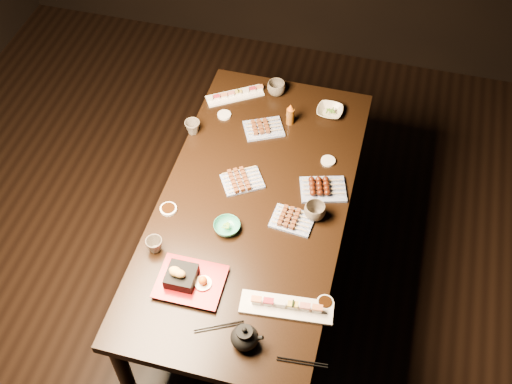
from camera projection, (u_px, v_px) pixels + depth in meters
The scene contains 23 objects.
ground at pixel (162, 318), 3.55m from camera, with size 5.00×5.00×0.00m, color black.
dining_table at pixel (254, 246), 3.39m from camera, with size 0.90×1.80×0.75m, color black.
sushi_platter_near at pixel (287, 305), 2.72m from camera, with size 0.40×0.11×0.05m, color white, non-canonical shape.
sushi_platter_far at pixel (235, 94), 3.56m from camera, with size 0.32×0.09×0.04m, color white, non-canonical shape.
yakitori_plate_center at pixel (242, 179), 3.16m from camera, with size 0.20×0.14×0.05m, color #828EB6, non-canonical shape.
yakitori_plate_right at pixel (292, 218), 3.01m from camera, with size 0.20×0.14×0.05m, color #828EB6, non-canonical shape.
yakitori_plate_left at pixel (264, 126), 3.39m from camera, with size 0.20×0.15×0.05m, color #828EB6, non-canonical shape.
tsukune_plate at pixel (323, 187), 3.13m from camera, with size 0.22×0.16×0.06m, color #828EB6, non-canonical shape.
edamame_bowl_green at pixel (227, 227), 2.99m from camera, with size 0.13×0.13×0.04m, color #2F9171.
edamame_bowl_cream at pixel (330, 111), 3.48m from camera, with size 0.14×0.14×0.03m, color #F7E7CA.
tempura_tray at pixel (190, 277), 2.77m from camera, with size 0.29×0.23×0.11m, color black, non-canonical shape.
teacup_near_left at pixel (155, 245), 2.90m from camera, with size 0.08×0.08×0.07m, color brown.
teacup_mid_right at pixel (315, 211), 3.02m from camera, with size 0.10×0.10×0.08m, color brown.
teacup_far_left at pixel (193, 127), 3.37m from camera, with size 0.08×0.08×0.08m, color brown.
teacup_far_right at pixel (276, 88), 3.56m from camera, with size 0.10×0.10×0.08m, color brown.
teapot at pixel (244, 336), 2.60m from camera, with size 0.14×0.14×0.12m, color black, non-canonical shape.
condiment_bottle at pixel (290, 114), 3.39m from camera, with size 0.04×0.04×0.13m, color brown.
sauce_dish_west at pixel (168, 209), 3.07m from camera, with size 0.08×0.08×0.01m, color white.
sauce_dish_east at pixel (328, 161), 3.26m from camera, with size 0.07×0.07×0.01m, color white.
sauce_dish_se at pixel (325, 303), 2.75m from camera, with size 0.07×0.07×0.01m, color white.
sauce_dish_nw at pixel (224, 115), 3.47m from camera, with size 0.07×0.07×0.01m, color white.
chopsticks_near at pixel (219, 327), 2.68m from camera, with size 0.21×0.02×0.01m, color black, non-canonical shape.
chopsticks_se at pixel (302, 362), 2.58m from camera, with size 0.21×0.02×0.01m, color black, non-canonical shape.
Camera 1 is at (0.94, -1.50, 3.19)m, focal length 45.00 mm.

